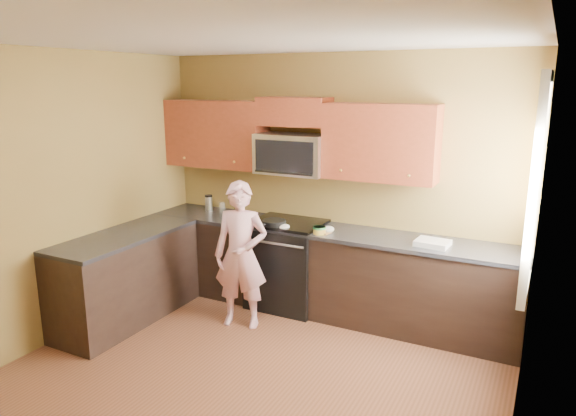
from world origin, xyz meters
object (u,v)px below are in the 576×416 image
Objects in this scene: stove at (287,264)px; microwave at (293,174)px; woman at (241,255)px; butter_tub at (319,234)px; travel_mug at (209,211)px; frying_pan at (274,225)px.

microwave is (0.00, 0.12, 0.97)m from stove.
microwave is at bearing 90.00° from stove.
stove is 1.25× the size of microwave.
stove is 0.65× the size of woman.
travel_mug reaches higher than butter_tub.
microwave reaches higher than woman.
travel_mug is at bearing 124.53° from woman.
travel_mug is (-1.56, 0.30, 0.00)m from butter_tub.
microwave is 5.80× the size of butter_tub.
woman is (-0.19, -0.64, 0.26)m from stove.
frying_pan reaches higher than butter_tub.
travel_mug is at bearing 179.98° from microwave.
stove is at bearing -90.00° from microwave.
butter_tub is (0.51, 0.01, -0.03)m from frying_pan.
frying_pan is 1.10m from travel_mug.
woman reaches higher than butter_tub.
butter_tub is 1.59m from travel_mug.
woman is at bearing -103.63° from microwave.
travel_mug is at bearing 168.97° from butter_tub.
microwave reaches higher than travel_mug.
butter_tub is (0.64, 0.46, 0.18)m from woman.
microwave is 1.23m from travel_mug.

